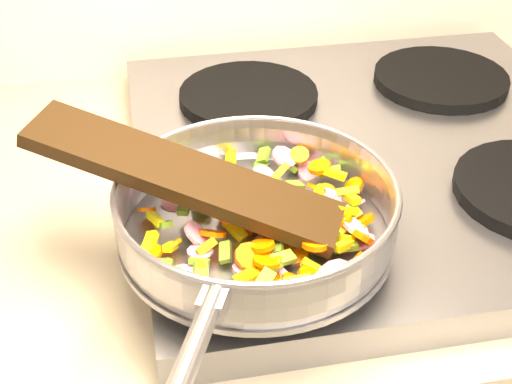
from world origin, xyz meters
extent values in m
cube|color=#939399|center=(-0.70, 1.67, 0.92)|extent=(0.60, 0.60, 0.04)
cylinder|color=black|center=(-0.84, 1.52, 0.95)|extent=(0.19, 0.19, 0.02)
cylinder|color=black|center=(-0.84, 1.81, 0.95)|extent=(0.19, 0.19, 0.02)
cylinder|color=black|center=(-0.56, 1.81, 0.95)|extent=(0.19, 0.19, 0.02)
cylinder|color=#9E9EA5|center=(-0.89, 1.49, 0.96)|extent=(0.27, 0.27, 0.01)
torus|color=#9E9EA5|center=(-0.89, 1.49, 0.99)|extent=(0.32, 0.32, 0.05)
torus|color=#9E9EA5|center=(-0.89, 1.49, 1.01)|extent=(0.28, 0.28, 0.01)
cylinder|color=#9E9EA5|center=(-0.98, 1.28, 1.01)|extent=(0.09, 0.18, 0.02)
cube|color=#9E9EA5|center=(-0.95, 1.36, 1.00)|extent=(0.03, 0.04, 0.02)
cylinder|color=#BE1249|center=(-0.95, 1.58, 0.98)|extent=(0.04, 0.04, 0.02)
cylinder|color=#BE1249|center=(-0.95, 1.48, 0.98)|extent=(0.03, 0.04, 0.03)
cube|color=olive|center=(-0.90, 1.52, 0.98)|extent=(0.02, 0.02, 0.02)
cube|color=yellow|center=(-0.85, 1.47, 0.97)|extent=(0.02, 0.01, 0.01)
cube|color=yellow|center=(-0.81, 1.45, 0.98)|extent=(0.02, 0.02, 0.02)
cube|color=olive|center=(-0.89, 1.43, 0.97)|extent=(0.02, 0.02, 0.02)
cube|color=yellow|center=(-0.92, 1.38, 0.98)|extent=(0.03, 0.01, 0.02)
cylinder|color=#FF6400|center=(-0.88, 1.52, 0.96)|extent=(0.03, 0.03, 0.02)
cube|color=yellow|center=(-0.81, 1.47, 0.98)|extent=(0.02, 0.03, 0.02)
cube|color=olive|center=(-0.93, 1.46, 0.97)|extent=(0.02, 0.03, 0.01)
cylinder|color=#BE1249|center=(-0.96, 1.56, 0.97)|extent=(0.05, 0.05, 0.01)
cube|color=olive|center=(-0.88, 1.45, 0.98)|extent=(0.02, 0.02, 0.01)
cylinder|color=#FF6400|center=(-0.81, 1.53, 0.97)|extent=(0.03, 0.03, 0.02)
cylinder|color=#FF6400|center=(-0.78, 1.53, 0.98)|extent=(0.03, 0.03, 0.02)
cylinder|color=#BE1249|center=(-0.84, 1.59, 0.98)|extent=(0.03, 0.04, 0.02)
cylinder|color=#BE1249|center=(-0.88, 1.50, 0.96)|extent=(0.03, 0.03, 0.02)
cube|color=olive|center=(-0.92, 1.58, 0.98)|extent=(0.01, 0.02, 0.01)
cube|color=yellow|center=(-0.85, 1.56, 0.99)|extent=(0.02, 0.02, 0.02)
cube|color=yellow|center=(-0.79, 1.51, 0.99)|extent=(0.02, 0.02, 0.02)
cylinder|color=#FF6400|center=(-0.89, 1.43, 0.98)|extent=(0.03, 0.03, 0.01)
cube|color=olive|center=(-0.89, 1.51, 0.97)|extent=(0.02, 0.02, 0.01)
cube|color=olive|center=(-0.85, 1.45, 0.98)|extent=(0.02, 0.02, 0.02)
cube|color=yellow|center=(-0.88, 1.49, 0.99)|extent=(0.03, 0.02, 0.02)
cube|color=yellow|center=(-1.00, 1.47, 0.97)|extent=(0.02, 0.02, 0.01)
cube|color=yellow|center=(-0.85, 1.42, 0.97)|extent=(0.03, 0.02, 0.02)
cylinder|color=#BE1249|center=(-0.91, 1.43, 0.97)|extent=(0.04, 0.04, 0.01)
cube|color=yellow|center=(-0.94, 1.54, 0.97)|extent=(0.02, 0.02, 0.01)
cylinder|color=#BE1249|center=(-0.80, 1.46, 0.98)|extent=(0.04, 0.04, 0.02)
cube|color=yellow|center=(-0.99, 1.48, 0.98)|extent=(0.02, 0.02, 0.02)
cylinder|color=#FF6400|center=(-0.80, 1.42, 0.97)|extent=(0.03, 0.03, 0.02)
cube|color=yellow|center=(-0.95, 1.43, 0.98)|extent=(0.01, 0.03, 0.01)
cylinder|color=#FF6400|center=(-0.87, 1.41, 0.97)|extent=(0.03, 0.03, 0.01)
cylinder|color=#BE1249|center=(-0.83, 1.40, 0.98)|extent=(0.04, 0.04, 0.02)
cube|color=yellow|center=(-0.87, 1.55, 0.97)|extent=(0.03, 0.02, 0.01)
cube|color=yellow|center=(-0.88, 1.52, 0.98)|extent=(0.02, 0.01, 0.01)
cylinder|color=#FF6400|center=(-0.82, 1.54, 0.98)|extent=(0.02, 0.03, 0.02)
cylinder|color=#FF6400|center=(-0.82, 1.51, 0.97)|extent=(0.03, 0.03, 0.01)
cylinder|color=#FF6400|center=(-0.93, 1.38, 0.97)|extent=(0.03, 0.03, 0.01)
cube|color=yellow|center=(-0.98, 1.47, 0.97)|extent=(0.02, 0.02, 0.02)
cylinder|color=#BE1249|center=(-0.85, 1.54, 0.97)|extent=(0.04, 0.04, 0.01)
cylinder|color=#FF6400|center=(-0.98, 1.47, 0.97)|extent=(0.02, 0.03, 0.03)
cube|color=olive|center=(-0.80, 1.57, 0.98)|extent=(0.02, 0.02, 0.02)
cube|color=yellow|center=(-0.89, 1.50, 0.98)|extent=(0.01, 0.02, 0.01)
cylinder|color=#FF6400|center=(-0.91, 1.55, 0.97)|extent=(0.03, 0.03, 0.01)
cube|color=olive|center=(-0.95, 1.43, 0.98)|extent=(0.02, 0.02, 0.01)
cylinder|color=#FF6400|center=(-0.90, 1.50, 0.97)|extent=(0.03, 0.03, 0.02)
cylinder|color=#BE1249|center=(-0.84, 1.39, 0.98)|extent=(0.04, 0.04, 0.03)
cube|color=yellow|center=(-0.82, 1.53, 0.98)|extent=(0.02, 0.02, 0.02)
cube|color=yellow|center=(-0.94, 1.41, 0.97)|extent=(0.02, 0.02, 0.01)
cube|color=yellow|center=(-0.85, 1.38, 0.97)|extent=(0.02, 0.01, 0.01)
cube|color=olive|center=(-0.98, 1.50, 0.98)|extent=(0.02, 0.02, 0.02)
cube|color=yellow|center=(-0.93, 1.58, 0.97)|extent=(0.02, 0.03, 0.02)
cylinder|color=#FF6400|center=(-0.93, 1.48, 0.97)|extent=(0.03, 0.03, 0.02)
cube|color=yellow|center=(-0.87, 1.39, 0.98)|extent=(0.02, 0.02, 0.01)
cube|color=yellow|center=(-0.91, 1.42, 0.98)|extent=(0.02, 0.02, 0.01)
cube|color=olive|center=(-0.98, 1.42, 0.98)|extent=(0.02, 0.02, 0.02)
cylinder|color=#BE1249|center=(-0.95, 1.58, 0.98)|extent=(0.03, 0.03, 0.02)
cylinder|color=#FF6400|center=(-0.86, 1.41, 0.97)|extent=(0.03, 0.03, 0.02)
cylinder|color=#FF6400|center=(-0.82, 1.47, 0.98)|extent=(0.03, 0.03, 0.02)
cube|color=yellow|center=(-0.90, 1.42, 0.97)|extent=(0.02, 0.02, 0.01)
cube|color=yellow|center=(-0.94, 1.46, 0.98)|extent=(0.02, 0.02, 0.02)
cube|color=olive|center=(-0.84, 1.52, 0.97)|extent=(0.02, 0.02, 0.01)
cube|color=olive|center=(-0.99, 1.44, 0.98)|extent=(0.02, 0.02, 0.02)
cube|color=yellow|center=(-0.79, 1.55, 0.99)|extent=(0.03, 0.02, 0.01)
cube|color=olive|center=(-0.95, 1.44, 0.98)|extent=(0.02, 0.02, 0.01)
cylinder|color=#BE1249|center=(-0.83, 1.40, 0.98)|extent=(0.05, 0.04, 0.02)
cube|color=yellow|center=(-0.91, 1.49, 0.97)|extent=(0.02, 0.03, 0.02)
cube|color=yellow|center=(-0.96, 1.42, 0.97)|extent=(0.02, 0.02, 0.02)
cylinder|color=#FF6400|center=(-0.80, 1.44, 0.98)|extent=(0.02, 0.03, 0.02)
cylinder|color=#FF6400|center=(-0.83, 1.47, 0.98)|extent=(0.03, 0.03, 0.02)
cylinder|color=#BE1249|center=(-0.80, 1.45, 0.97)|extent=(0.04, 0.04, 0.01)
cylinder|color=#FF6400|center=(-0.84, 1.44, 0.99)|extent=(0.04, 0.03, 0.01)
cube|color=olive|center=(-0.90, 1.40, 0.98)|extent=(0.02, 0.02, 0.01)
cylinder|color=#BE1249|center=(-0.88, 1.47, 0.98)|extent=(0.03, 0.03, 0.02)
cube|color=olive|center=(-0.90, 1.45, 0.97)|extent=(0.02, 0.02, 0.01)
cube|color=olive|center=(-0.94, 1.55, 0.97)|extent=(0.03, 0.02, 0.01)
cube|color=olive|center=(-0.87, 1.55, 0.98)|extent=(0.03, 0.03, 0.02)
cube|color=yellow|center=(-0.95, 1.41, 0.98)|extent=(0.02, 0.02, 0.01)
cylinder|color=#BE1249|center=(-0.93, 1.60, 0.98)|extent=(0.04, 0.05, 0.03)
cylinder|color=#BE1249|center=(-0.98, 1.45, 0.96)|extent=(0.04, 0.03, 0.02)
cylinder|color=#BE1249|center=(-0.95, 1.46, 0.97)|extent=(0.03, 0.03, 0.01)
cylinder|color=#FF6400|center=(-0.93, 1.58, 0.97)|extent=(0.03, 0.03, 0.03)
cylinder|color=#FF6400|center=(-0.78, 1.48, 0.97)|extent=(0.03, 0.03, 0.02)
cylinder|color=#FF6400|center=(-0.99, 1.47, 0.97)|extent=(0.03, 0.03, 0.01)
cube|color=olive|center=(-0.93, 1.39, 0.97)|extent=(0.02, 0.02, 0.01)
cube|color=olive|center=(-0.81, 1.44, 0.97)|extent=(0.03, 0.02, 0.01)
cube|color=olive|center=(-0.88, 1.40, 0.97)|extent=(0.03, 0.03, 0.01)
cube|color=olive|center=(-0.79, 1.56, 0.98)|extent=(0.03, 0.02, 0.01)
cube|color=olive|center=(-0.79, 1.47, 0.97)|extent=(0.01, 0.02, 0.01)
cylinder|color=#BE1249|center=(-0.81, 1.52, 0.97)|extent=(0.04, 0.03, 0.03)
cube|color=olive|center=(-0.89, 1.43, 0.98)|extent=(0.01, 0.02, 0.01)
cube|color=olive|center=(-0.88, 1.49, 0.98)|extent=(0.02, 0.02, 0.01)
cylinder|color=#FF6400|center=(-0.89, 1.45, 0.98)|extent=(0.03, 0.03, 0.01)
cube|color=yellow|center=(-0.82, 1.44, 0.98)|extent=(0.02, 0.02, 0.01)
cylinder|color=#BE1249|center=(-0.89, 1.41, 0.96)|extent=(0.05, 0.05, 0.02)
cylinder|color=#BE1249|center=(-0.85, 1.53, 0.97)|extent=(0.03, 0.03, 0.02)
cube|color=olive|center=(-0.94, 1.58, 0.97)|extent=(0.02, 0.02, 0.02)
cube|color=yellow|center=(-0.90, 1.61, 0.97)|extent=(0.02, 0.02, 0.01)
cylinder|color=#FF6400|center=(-0.97, 1.41, 0.98)|extent=(0.02, 0.03, 0.02)
cube|color=olive|center=(-0.87, 1.39, 0.98)|extent=(0.02, 0.02, 0.02)
cube|color=olive|center=(-0.95, 1.53, 0.98)|extent=(0.02, 0.01, 0.01)
cube|color=olive|center=(-0.96, 1.52, 0.98)|extent=(0.02, 0.03, 0.01)
cube|color=olive|center=(-0.85, 1.53, 0.97)|extent=(0.02, 0.02, 0.01)
cube|color=olive|center=(-0.84, 1.46, 0.97)|extent=(0.02, 0.02, 0.02)
cube|color=olive|center=(-0.85, 1.56, 0.97)|extent=(0.02, 0.02, 0.02)
cylinder|color=#FF6400|center=(-0.81, 1.56, 0.99)|extent=(0.03, 0.03, 0.01)
cube|color=yellow|center=(-0.80, 1.49, 0.98)|extent=(0.03, 0.02, 0.02)
cylinder|color=#FF6400|center=(-0.82, 1.59, 0.98)|extent=(0.03, 0.03, 0.02)
cylinder|color=#FF6400|center=(-0.81, 1.47, 0.98)|extent=(0.03, 0.03, 0.02)
cube|color=yellow|center=(-0.99, 1.51, 0.98)|extent=(0.02, 0.03, 0.01)
cylinder|color=#BE1249|center=(-0.87, 1.58, 0.97)|extent=(0.03, 0.03, 0.01)
cylinder|color=#BE1249|center=(-0.97, 1.43, 0.97)|extent=(0.03, 0.03, 0.01)
cylinder|color=#FF6400|center=(-0.86, 1.50, 0.97)|extent=(0.02, 0.02, 0.01)
cylinder|color=#BE1249|center=(-0.90, 1.47, 0.97)|extent=(0.03, 0.04, 0.03)
cube|color=olive|center=(-0.83, 1.59, 0.97)|extent=(0.02, 0.02, 0.01)
cylinder|color=#FF6400|center=(-0.86, 1.45, 0.97)|extent=(0.03, 0.03, 0.02)
cube|color=olive|center=(-0.86, 1.61, 0.98)|extent=(0.02, 0.02, 0.02)
cube|color=olive|center=(-0.99, 1.43, 0.97)|extent=(0.03, 0.02, 0.02)
cylinder|color=#FF6400|center=(-0.93, 1.58, 0.98)|extent=(0.03, 0.03, 0.02)
cylinder|color=#FF6400|center=(-0.89, 1.42, 0.97)|extent=(0.03, 0.03, 0.02)
cylinder|color=#BE1249|center=(-0.81, 1.58, 0.96)|extent=(0.03, 0.04, 0.02)
cube|color=olive|center=(-0.79, 1.49, 0.97)|extent=(0.02, 0.02, 0.01)
cylinder|color=#FF6400|center=(-0.91, 1.44, 0.98)|extent=(0.03, 0.03, 0.02)
cube|color=olive|center=(-0.84, 1.54, 0.98)|extent=(0.02, 0.02, 0.01)
cylinder|color=#FF6400|center=(-0.91, 1.49, 0.98)|extent=(0.03, 0.03, 0.02)
cube|color=yellow|center=(-0.79, 1.50, 0.98)|extent=(0.01, 0.02, 0.01)
cube|color=yellow|center=(-0.91, 1.53, 0.98)|extent=(0.01, 0.02, 0.02)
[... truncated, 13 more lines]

